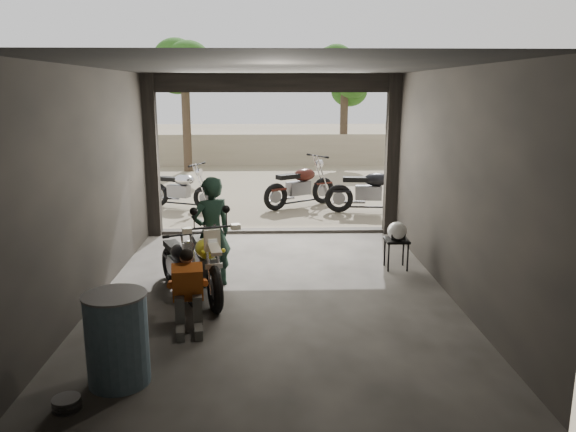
{
  "coord_description": "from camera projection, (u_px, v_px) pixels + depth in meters",
  "views": [
    {
      "loc": [
        -0.06,
        -7.72,
        2.91
      ],
      "look_at": [
        0.21,
        0.6,
        1.02
      ],
      "focal_mm": 35.0,
      "sensor_mm": 36.0,
      "label": 1
    }
  ],
  "objects": [
    {
      "name": "boundary_wall",
      "position": [
        271.0,
        150.0,
        21.68
      ],
      "size": [
        18.0,
        0.3,
        1.2
      ],
      "primitive_type": "cube",
      "color": "gray",
      "rests_on": "ground"
    },
    {
      "name": "ground",
      "position": [
        275.0,
        293.0,
        8.17
      ],
      "size": [
        80.0,
        80.0,
        0.0
      ],
      "primitive_type": "plane",
      "color": "#7A6D56",
      "rests_on": "ground"
    },
    {
      "name": "mechanic",
      "position": [
        188.0,
        294.0,
        6.77
      ],
      "size": [
        0.59,
        0.74,
        0.97
      ],
      "primitive_type": null,
      "rotation": [
        0.0,
        0.0,
        0.15
      ],
      "color": "#C15919",
      "rests_on": "ground"
    },
    {
      "name": "stool",
      "position": [
        396.0,
        244.0,
        9.15
      ],
      "size": [
        0.37,
        0.37,
        0.52
      ],
      "rotation": [
        0.0,
        0.0,
        -0.29
      ],
      "color": "black",
      "rests_on": "ground"
    },
    {
      "name": "oil_drum",
      "position": [
        117.0,
        340.0,
        5.56
      ],
      "size": [
        0.75,
        0.75,
        0.95
      ],
      "primitive_type": "cylinder",
      "rotation": [
        0.0,
        0.0,
        0.26
      ],
      "color": "#435D70",
      "rests_on": "ground"
    },
    {
      "name": "outside_bike_a",
      "position": [
        180.0,
        186.0,
        13.84
      ],
      "size": [
        1.83,
        1.31,
        1.14
      ],
      "primitive_type": null,
      "rotation": [
        0.0,
        0.0,
        1.16
      ],
      "color": "black",
      "rests_on": "ground"
    },
    {
      "name": "helmet",
      "position": [
        397.0,
        231.0,
        9.05
      ],
      "size": [
        0.38,
        0.4,
        0.3
      ],
      "primitive_type": "ellipsoid",
      "rotation": [
        0.0,
        0.0,
        -0.23
      ],
      "color": "silver",
      "rests_on": "stool"
    },
    {
      "name": "garage",
      "position": [
        274.0,
        200.0,
        8.42
      ],
      "size": [
        7.0,
        7.13,
        3.2
      ],
      "color": "#2D2B28",
      "rests_on": "ground"
    },
    {
      "name": "outside_bike_c",
      "position": [
        371.0,
        186.0,
        13.32
      ],
      "size": [
        1.95,
        0.94,
        1.28
      ],
      "primitive_type": null,
      "rotation": [
        0.0,
        0.0,
        1.48
      ],
      "color": "black",
      "rests_on": "ground"
    },
    {
      "name": "rider",
      "position": [
        212.0,
        233.0,
        8.27
      ],
      "size": [
        0.73,
        0.65,
        1.67
      ],
      "primitive_type": "imported",
      "rotation": [
        0.0,
        0.0,
        3.66
      ],
      "color": "black",
      "rests_on": "ground"
    },
    {
      "name": "tree_left",
      "position": [
        184.0,
        57.0,
        19.37
      ],
      "size": [
        2.2,
        2.2,
        5.6
      ],
      "color": "#382B1E",
      "rests_on": "ground"
    },
    {
      "name": "tree_right",
      "position": [
        345.0,
        71.0,
        21.11
      ],
      "size": [
        2.2,
        2.2,
        5.0
      ],
      "color": "#382B1E",
      "rests_on": "ground"
    },
    {
      "name": "outside_bike_b",
      "position": [
        300.0,
        182.0,
        14.0
      ],
      "size": [
        2.0,
        1.7,
        1.28
      ],
      "primitive_type": null,
      "rotation": [
        0.0,
        0.0,
        2.17
      ],
      "color": "#441710",
      "rests_on": "ground"
    },
    {
      "name": "sign_post",
      "position": [
        404.0,
        144.0,
        12.25
      ],
      "size": [
        0.85,
        0.08,
        2.55
      ],
      "rotation": [
        0.0,
        0.0,
        0.17
      ],
      "color": "black",
      "rests_on": "ground"
    },
    {
      "name": "main_bike",
      "position": [
        206.0,
        257.0,
        7.95
      ],
      "size": [
        1.18,
        1.88,
        1.17
      ],
      "primitive_type": null,
      "rotation": [
        0.0,
        0.0,
        0.28
      ],
      "color": "#F0E8CB",
      "rests_on": "ground"
    },
    {
      "name": "left_bike",
      "position": [
        179.0,
        260.0,
        8.07
      ],
      "size": [
        1.19,
        1.61,
        1.01
      ],
      "primitive_type": null,
      "rotation": [
        0.0,
        0.0,
        0.44
      ],
      "color": "black",
      "rests_on": "ground"
    }
  ]
}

